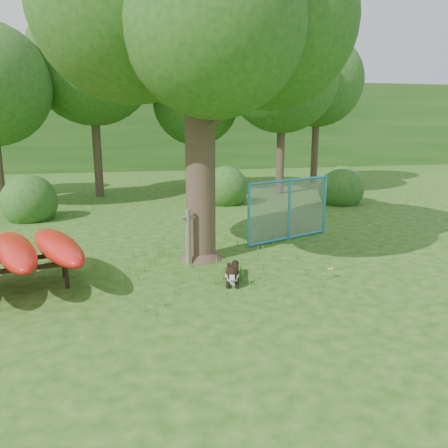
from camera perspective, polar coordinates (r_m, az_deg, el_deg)
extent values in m
plane|color=#1F470E|center=(8.60, 0.45, -8.34)|extent=(80.00, 80.00, 0.00)
cylinder|color=#3C2B21|center=(9.94, -3.14, 10.26)|extent=(0.87, 0.87, 5.32)
cone|color=#3C2B21|center=(10.34, -2.97, -3.10)|extent=(1.31, 1.31, 0.53)
sphere|color=#1E4B15|center=(10.63, 6.10, 24.79)|extent=(3.83, 3.83, 3.83)
sphere|color=#1E4B15|center=(10.17, -12.43, 26.36)|extent=(4.04, 4.04, 4.04)
sphere|color=#1E4B15|center=(8.77, -1.29, 24.59)|extent=(3.40, 3.40, 3.40)
cylinder|color=#3C2B21|center=(9.84, 0.58, 14.58)|extent=(1.50, 0.20, 1.13)
cylinder|color=#3C2B21|center=(10.28, -6.03, 16.82)|extent=(0.93, 1.07, 1.09)
cylinder|color=brown|center=(9.82, -4.69, -1.72)|extent=(0.15, 0.15, 1.29)
cylinder|color=brown|center=(9.71, -4.74, 0.83)|extent=(0.35, 0.18, 0.07)
cylinder|color=black|center=(9.04, -19.86, -6.46)|extent=(0.09, 0.09, 0.48)
cylinder|color=black|center=(9.67, -20.19, -5.22)|extent=(0.09, 0.09, 0.48)
ellipsoid|color=red|center=(9.20, -25.62, -3.21)|extent=(1.59, 2.92, 0.46)
ellipsoid|color=red|center=(9.20, -20.88, -2.77)|extent=(1.67, 2.91, 0.46)
cube|color=black|center=(9.03, 1.13, -6.48)|extent=(0.42, 0.72, 0.23)
cube|color=silver|center=(8.76, 1.09, -7.17)|extent=(0.24, 0.19, 0.21)
sphere|color=black|center=(8.54, 1.08, -6.41)|extent=(0.25, 0.25, 0.25)
cube|color=silver|center=(8.44, 1.06, -6.93)|extent=(0.13, 0.16, 0.09)
sphere|color=silver|center=(8.53, 0.54, -6.70)|extent=(0.12, 0.12, 0.12)
sphere|color=silver|center=(8.53, 1.60, -6.71)|extent=(0.12, 0.12, 0.12)
cone|color=black|center=(8.53, 0.62, -5.46)|extent=(0.13, 0.13, 0.12)
cone|color=black|center=(8.53, 1.54, -5.47)|extent=(0.09, 0.11, 0.12)
cylinder|color=black|center=(8.65, 0.49, -7.86)|extent=(0.14, 0.30, 0.07)
cylinder|color=black|center=(8.65, 1.66, -7.88)|extent=(0.14, 0.30, 0.07)
sphere|color=black|center=(9.35, 1.48, -5.16)|extent=(0.16, 0.16, 0.16)
torus|color=blue|center=(8.63, 1.08, -6.61)|extent=(0.25, 0.13, 0.24)
cylinder|color=#298FC3|center=(11.11, 3.25, 1.09)|extent=(0.10, 0.10, 1.68)
cylinder|color=#298FC3|center=(12.02, 8.50, 1.87)|extent=(0.10, 0.10, 1.68)
cylinder|color=#298FC3|center=(13.01, 12.99, 2.53)|extent=(0.10, 0.10, 1.68)
cylinder|color=#298FC3|center=(11.89, 8.63, 5.67)|extent=(2.61, 1.13, 0.07)
cylinder|color=#298FC3|center=(12.19, 8.38, -1.79)|extent=(2.61, 1.13, 0.07)
plane|color=gray|center=(12.02, 8.50, 1.87)|extent=(2.59, 1.07, 2.80)
cylinder|color=#417E29|center=(9.31, 13.69, -6.34)|extent=(0.02, 0.02, 0.21)
sphere|color=yellow|center=(9.28, 13.72, -5.73)|extent=(0.04, 0.04, 0.04)
sphere|color=yellow|center=(9.29, 13.98, -5.63)|extent=(0.04, 0.04, 0.04)
sphere|color=yellow|center=(9.31, 13.51, -5.72)|extent=(0.04, 0.04, 0.04)
sphere|color=yellow|center=(9.25, 13.86, -5.79)|extent=(0.04, 0.04, 0.04)
sphere|color=yellow|center=(9.25, 13.60, -5.70)|extent=(0.04, 0.04, 0.04)
cylinder|color=#3C2B21|center=(19.84, -16.34, 11.02)|extent=(0.36, 0.36, 5.25)
sphere|color=#224F19|center=(19.99, -16.92, 19.62)|extent=(5.20, 5.20, 5.20)
cylinder|color=#3C2B21|center=(21.10, -3.61, 9.68)|extent=(0.36, 0.36, 3.85)
sphere|color=#224F19|center=(21.09, -3.69, 15.66)|extent=(4.00, 4.00, 4.00)
cylinder|color=#3C2B21|center=(20.01, 7.43, 10.73)|extent=(0.36, 0.36, 4.76)
sphere|color=#224F19|center=(20.10, 7.67, 18.50)|extent=(4.80, 4.80, 4.80)
cylinder|color=#3C2B21|center=(23.92, 11.84, 11.08)|extent=(0.36, 0.36, 4.90)
sphere|color=#224F19|center=(24.00, 12.16, 17.77)|extent=(4.60, 4.60, 4.60)
sphere|color=#224F19|center=(15.94, -23.87, 0.54)|extent=(1.80, 1.80, 1.80)
sphere|color=#224F19|center=(18.13, 14.92, 2.60)|extent=(1.80, 1.80, 1.80)
sphere|color=#224F19|center=(17.51, 0.17, 2.69)|extent=(1.80, 1.80, 1.80)
cube|color=#224F19|center=(35.85, -9.95, 12.58)|extent=(80.00, 12.00, 6.00)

